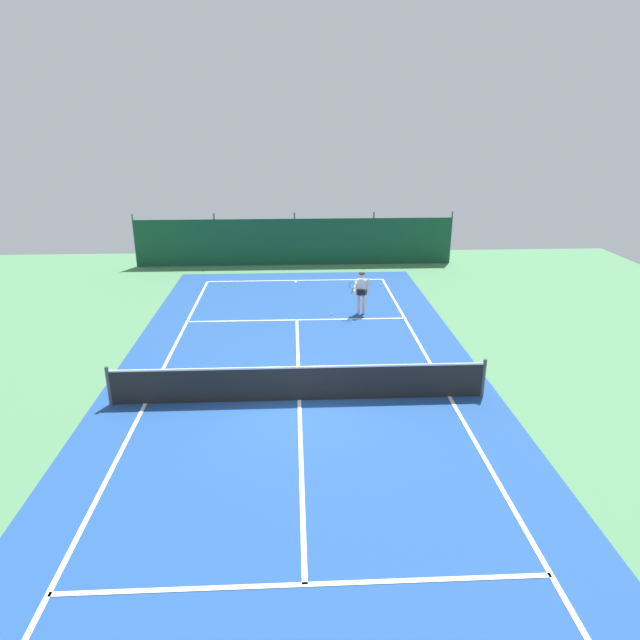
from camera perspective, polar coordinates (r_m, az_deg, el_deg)
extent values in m
plane|color=#4C8456|center=(15.34, -2.12, -8.14)|extent=(36.00, 36.00, 0.00)
cube|color=#1E478C|center=(15.34, -2.12, -8.13)|extent=(11.02, 26.60, 0.01)
cube|color=white|center=(26.45, -2.49, 4.04)|extent=(8.22, 0.10, 0.01)
cube|color=white|center=(15.85, -17.30, -8.09)|extent=(0.10, 23.80, 0.01)
cube|color=white|center=(15.91, 12.98, -7.56)|extent=(0.10, 23.80, 0.01)
cube|color=white|center=(21.21, -2.37, 0.00)|extent=(8.22, 0.10, 0.01)
cube|color=white|center=(10.13, -1.55, -25.27)|extent=(8.22, 0.10, 0.01)
cube|color=white|center=(15.34, -2.12, -8.10)|extent=(0.10, 12.80, 0.01)
cube|color=white|center=(26.31, -2.49, 3.95)|extent=(0.10, 0.30, 0.01)
cube|color=black|center=(15.13, -2.14, -6.55)|extent=(9.92, 0.03, 0.95)
cube|color=white|center=(14.91, -2.17, -4.83)|extent=(9.92, 0.04, 0.05)
cylinder|color=#47474C|center=(15.87, -20.66, -6.29)|extent=(0.10, 0.10, 1.10)
cylinder|color=#47474C|center=(15.94, 16.27, -5.66)|extent=(0.10, 0.10, 1.10)
cube|color=#14472D|center=(29.12, -2.58, 7.91)|extent=(16.22, 0.06, 2.40)
cylinder|color=#595B60|center=(30.22, -18.29, 7.67)|extent=(0.08, 0.08, 2.70)
cylinder|color=#595B60|center=(29.41, -10.58, 8.02)|extent=(0.08, 0.08, 2.70)
cylinder|color=#595B60|center=(29.14, -2.58, 8.22)|extent=(0.08, 0.08, 2.70)
cylinder|color=#595B60|center=(29.44, 5.42, 8.27)|extent=(0.08, 0.08, 2.70)
cylinder|color=#595B60|center=(30.28, 13.12, 8.17)|extent=(0.08, 0.08, 2.70)
cube|color=#234C1E|center=(29.84, -2.56, 6.93)|extent=(14.60, 0.70, 1.10)
cylinder|color=beige|center=(21.84, 4.46, 1.66)|extent=(0.12, 0.12, 0.82)
cylinder|color=beige|center=(21.87, 3.94, 1.70)|extent=(0.12, 0.12, 0.82)
cylinder|color=black|center=(21.71, 4.23, 2.91)|extent=(0.40, 0.40, 0.22)
cube|color=white|center=(21.65, 4.25, 3.42)|extent=(0.40, 0.29, 0.56)
sphere|color=beige|center=(21.54, 4.28, 4.52)|extent=(0.22, 0.22, 0.22)
cylinder|color=black|center=(21.51, 4.28, 4.75)|extent=(0.23, 0.23, 0.04)
cylinder|color=beige|center=(21.61, 4.85, 3.45)|extent=(0.09, 0.09, 0.58)
cylinder|color=beige|center=(21.57, 3.59, 3.45)|extent=(0.23, 0.53, 0.41)
cylinder|color=black|center=(21.32, 3.31, 2.95)|extent=(0.11, 0.27, 0.13)
torus|color=teal|center=(21.26, 3.32, 3.51)|extent=(0.33, 0.21, 0.29)
sphere|color=#CCDB33|center=(25.77, -9.71, 3.39)|extent=(0.07, 0.07, 0.07)
sphere|color=#CCDB33|center=(21.74, 1.18, 0.59)|extent=(0.07, 0.07, 0.07)
sphere|color=#CCDB33|center=(25.78, 6.24, 3.57)|extent=(0.07, 0.07, 0.07)
cube|color=navy|center=(31.88, -2.35, 8.07)|extent=(2.29, 4.39, 0.80)
cube|color=#2D333D|center=(31.75, -2.37, 9.28)|extent=(1.75, 2.06, 0.56)
cylinder|color=black|center=(30.61, -0.93, 6.83)|extent=(0.30, 0.66, 0.64)
cylinder|color=black|center=(30.81, -4.29, 6.87)|extent=(0.30, 0.66, 0.64)
cylinder|color=black|center=(33.14, -0.53, 7.84)|extent=(0.30, 0.66, 0.64)
cylinder|color=black|center=(33.33, -3.64, 7.87)|extent=(0.30, 0.66, 0.64)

